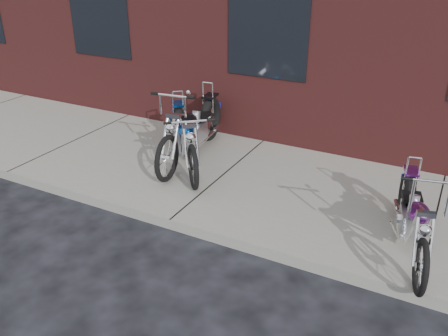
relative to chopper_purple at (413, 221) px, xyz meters
The scene contains 5 objects.
ground 2.94m from the chopper_purple, 164.58° to the right, with size 120.00×120.00×0.00m, color black.
sidewalk 2.92m from the chopper_purple, 165.31° to the left, with size 22.00×3.00×0.15m, color gray.
chopper_purple is the anchor object (origin of this frame).
chopper_blue 3.60m from the chopper_purple, 167.49° to the left, with size 1.56×1.82×1.00m.
chopper_third 3.70m from the chopper_purple, 163.31° to the left, with size 0.61×2.44×1.24m.
Camera 1 is at (3.02, -4.25, 3.35)m, focal length 38.00 mm.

